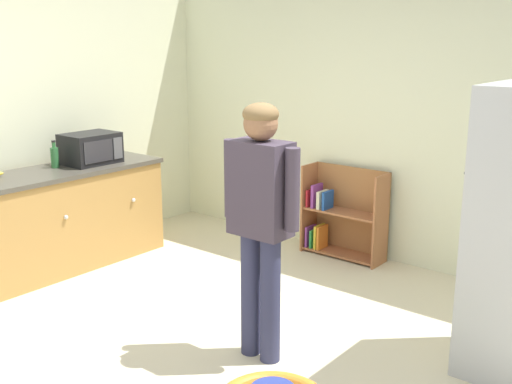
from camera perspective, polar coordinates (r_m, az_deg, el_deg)
The scene contains 9 objects.
ground_plane at distance 4.27m, azimuth -3.10°, elevation -14.49°, with size 12.00×12.00×0.00m, color beige.
back_wall at distance 5.73m, azimuth 12.67°, elevation 6.82°, with size 5.20×0.06×2.70m, color #E3E7C3.
left_side_wall at distance 6.32m, azimuth -16.24°, elevation 7.25°, with size 0.06×2.99×2.70m, color beige.
kitchen_counter at distance 5.78m, azimuth -18.67°, elevation -2.66°, with size 0.65×2.23×0.90m.
bookshelf at distance 5.97m, azimuth 7.86°, elevation -2.26°, with size 0.80×0.28×0.85m.
standing_person at distance 3.85m, azimuth 0.42°, elevation -1.56°, with size 0.57×0.22×1.66m.
microwave at distance 5.93m, azimuth -14.90°, elevation 3.88°, with size 0.37×0.48×0.28m.
green_glass_bottle at distance 5.83m, azimuth -17.95°, elevation 3.09°, with size 0.07×0.07×0.25m.
white_cup at distance 5.99m, azimuth -17.91°, elevation 2.88°, with size 0.08×0.08×0.10m, color white.
Camera 1 is at (2.54, -2.76, 2.05)m, focal length 43.71 mm.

